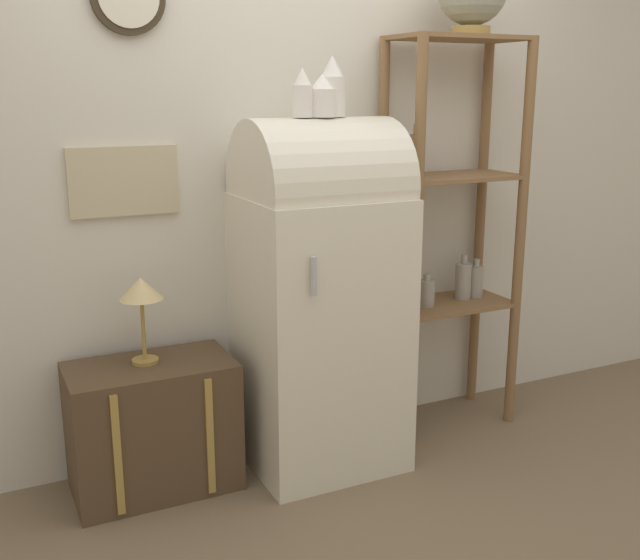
% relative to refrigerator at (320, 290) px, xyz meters
% --- Properties ---
extents(ground_plane, '(12.00, 12.00, 0.00)m').
position_rel_refrigerator_xyz_m(ground_plane, '(0.00, -0.25, -0.81)').
color(ground_plane, '#7A664C').
extents(wall_back, '(7.00, 0.09, 2.70)m').
position_rel_refrigerator_xyz_m(wall_back, '(-0.00, 0.32, 0.54)').
color(wall_back, silver).
rests_on(wall_back, ground_plane).
extents(refrigerator, '(0.66, 0.63, 1.55)m').
position_rel_refrigerator_xyz_m(refrigerator, '(0.00, 0.00, 0.00)').
color(refrigerator, silver).
rests_on(refrigerator, ground_plane).
extents(suitcase_trunk, '(0.68, 0.39, 0.56)m').
position_rel_refrigerator_xyz_m(suitcase_trunk, '(-0.75, 0.07, -0.53)').
color(suitcase_trunk, brown).
rests_on(suitcase_trunk, ground_plane).
extents(shelf_unit, '(0.65, 0.37, 1.90)m').
position_rel_refrigerator_xyz_m(shelf_unit, '(0.75, 0.10, 0.25)').
color(shelf_unit, olive).
rests_on(shelf_unit, ground_plane).
extents(vase_left, '(0.08, 0.08, 0.20)m').
position_rel_refrigerator_xyz_m(vase_left, '(-0.08, -0.01, 0.83)').
color(vase_left, white).
rests_on(vase_left, refrigerator).
extents(vase_center, '(0.12, 0.12, 0.17)m').
position_rel_refrigerator_xyz_m(vase_center, '(0.01, -0.01, 0.82)').
color(vase_center, white).
rests_on(vase_center, refrigerator).
extents(vase_right, '(0.11, 0.11, 0.25)m').
position_rel_refrigerator_xyz_m(vase_right, '(0.06, 0.01, 0.86)').
color(vase_right, white).
rests_on(vase_right, refrigerator).
extents(desk_lamp, '(0.18, 0.18, 0.36)m').
position_rel_refrigerator_xyz_m(desk_lamp, '(-0.76, 0.10, 0.05)').
color(desk_lamp, '#AD8942').
rests_on(desk_lamp, suitcase_trunk).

